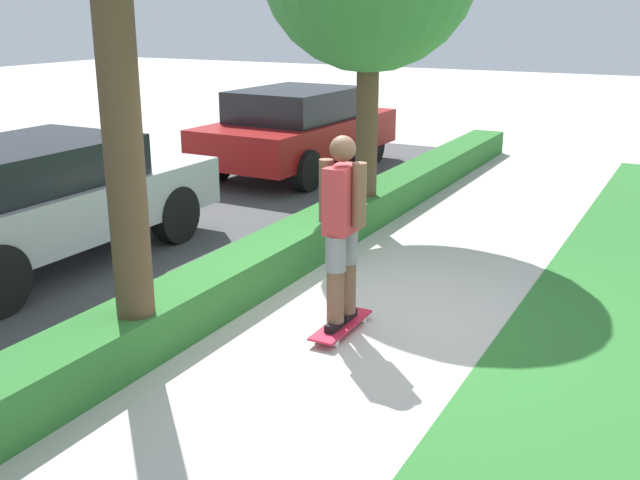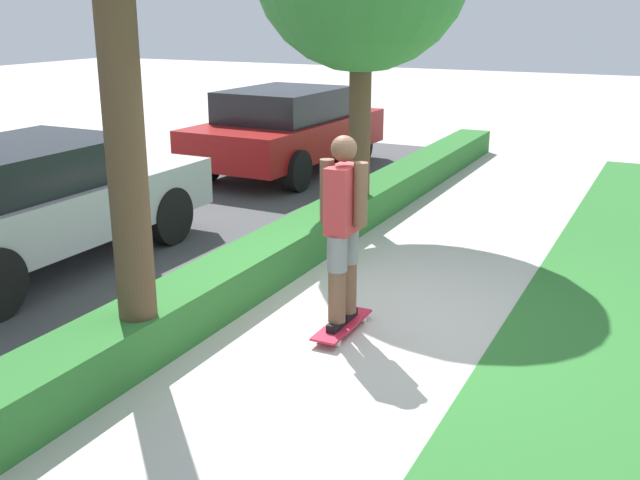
% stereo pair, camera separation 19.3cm
% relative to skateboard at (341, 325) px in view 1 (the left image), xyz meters
% --- Properties ---
extents(ground_plane, '(60.00, 60.00, 0.00)m').
position_rel_skateboard_xyz_m(ground_plane, '(0.34, -0.27, -0.07)').
color(ground_plane, '#BCB7AD').
extents(street_asphalt, '(18.28, 5.00, 0.01)m').
position_rel_skateboard_xyz_m(street_asphalt, '(0.34, 3.93, -0.07)').
color(street_asphalt, '#474749').
rests_on(street_asphalt, ground_plane).
extents(hedge_row, '(18.28, 0.60, 0.43)m').
position_rel_skateboard_xyz_m(hedge_row, '(0.34, 1.33, 0.15)').
color(hedge_row, '#2D702D').
rests_on(hedge_row, ground_plane).
extents(skateboard, '(0.85, 0.24, 0.09)m').
position_rel_skateboard_xyz_m(skateboard, '(0.00, 0.00, 0.00)').
color(skateboard, red).
rests_on(skateboard, ground_plane).
extents(skater_person, '(0.50, 0.44, 1.71)m').
position_rel_skateboard_xyz_m(skater_person, '(0.00, -0.00, 0.93)').
color(skater_person, black).
rests_on(skater_person, skateboard).
extents(parked_car_middle, '(4.38, 1.91, 1.42)m').
position_rel_skateboard_xyz_m(parked_car_middle, '(0.12, 3.90, 0.70)').
color(parked_car_middle, '#B7B7BC').
rests_on(parked_car_middle, ground_plane).
extents(parked_car_rear, '(4.25, 2.04, 1.48)m').
position_rel_skateboard_xyz_m(parked_car_rear, '(5.94, 3.81, 0.71)').
color(parked_car_rear, maroon).
rests_on(parked_car_rear, ground_plane).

